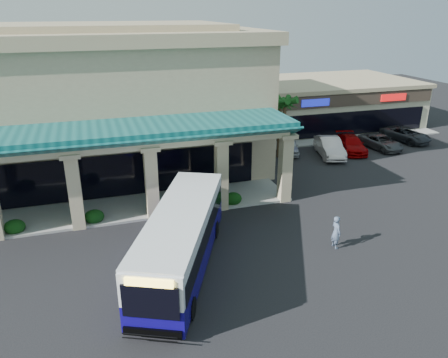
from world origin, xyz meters
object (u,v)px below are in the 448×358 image
object	(u,v)px
car_silver	(289,146)
car_extra	(405,134)
transit_bus	(182,240)
car_gray	(381,142)
car_red	(351,144)
car_white	(330,147)
pedestrian	(336,232)

from	to	relation	value
car_silver	car_extra	size ratio (longest dim) A/B	0.80
transit_bus	car_gray	world-z (taller)	transit_bus
transit_bus	car_extra	bearing A→B (deg)	55.75
car_silver	transit_bus	bearing A→B (deg)	-111.25
car_silver	car_gray	size ratio (longest dim) A/B	0.87
car_gray	car_red	bearing A→B (deg)	172.43
car_gray	car_extra	distance (m)	4.08
transit_bus	car_white	world-z (taller)	transit_bus
car_silver	car_white	size ratio (longest dim) A/B	0.79
car_silver	car_gray	distance (m)	8.95
transit_bus	car_extra	world-z (taller)	transit_bus
car_gray	pedestrian	bearing A→B (deg)	-139.21
pedestrian	car_gray	size ratio (longest dim) A/B	0.41
car_white	car_extra	world-z (taller)	car_white
car_gray	car_extra	size ratio (longest dim) A/B	0.92
transit_bus	car_gray	xyz separation A→B (m)	(22.22, 14.39, -0.95)
car_silver	car_gray	world-z (taller)	car_silver
car_white	pedestrian	bearing A→B (deg)	-103.85
car_silver	car_red	xyz separation A→B (m)	(5.68, -1.33, 0.02)
car_red	car_extra	bearing A→B (deg)	26.04
transit_bus	car_white	size ratio (longest dim) A/B	2.25
car_red	car_extra	world-z (taller)	car_red
car_red	car_gray	size ratio (longest dim) A/B	1.05
car_extra	pedestrian	bearing A→B (deg)	-153.12
car_white	car_red	world-z (taller)	car_white
car_white	car_red	size ratio (longest dim) A/B	1.04
car_white	car_extra	size ratio (longest dim) A/B	1.01
car_white	car_red	xyz separation A→B (m)	(2.60, 0.59, -0.13)
car_red	car_white	bearing A→B (deg)	-151.85
pedestrian	car_white	distance (m)	16.41
car_silver	car_white	xyz separation A→B (m)	(3.07, -1.92, 0.15)
car_silver	car_red	world-z (taller)	car_red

